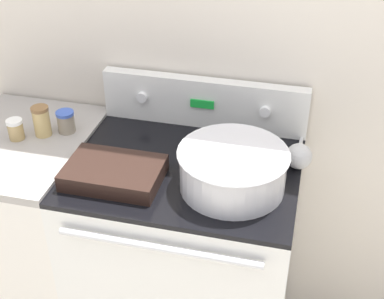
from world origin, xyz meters
The scene contains 10 objects.
kitchen_wall centered at (0.00, 0.66, 1.25)m, with size 8.00×0.05×2.50m.
stove_range centered at (0.00, 0.31, 0.48)m, with size 0.78×0.65×0.95m.
control_panel centered at (0.00, 0.60, 1.05)m, with size 0.78×0.07×0.19m.
side_counter centered at (-0.64, 0.31, 0.48)m, with size 0.50×0.62×0.96m.
mixing_bowl centered at (0.18, 0.23, 1.03)m, with size 0.36×0.36×0.14m.
casserole_dish centered at (-0.21, 0.18, 0.98)m, with size 0.31×0.21×0.06m.
ladle centered at (0.38, 0.41, 0.99)m, with size 0.09×0.34×0.09m.
spice_jar_blue_cap centered at (-0.48, 0.41, 1.01)m, with size 0.07×0.07×0.08m.
spice_jar_brown_cap centered at (-0.56, 0.37, 1.02)m, with size 0.06×0.06×0.12m.
spice_jar_white_cap centered at (-0.64, 0.32, 1.00)m, with size 0.06×0.06×0.08m.
Camera 1 is at (0.38, -1.15, 2.01)m, focal length 50.00 mm.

